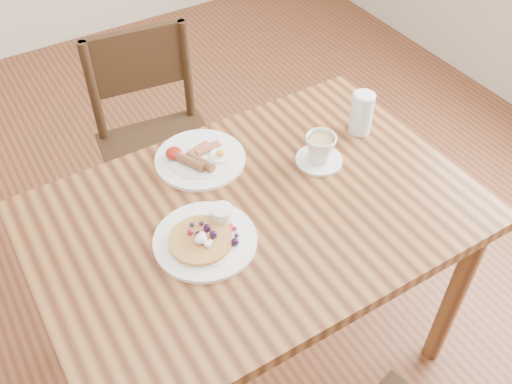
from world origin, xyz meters
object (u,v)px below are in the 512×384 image
Objects in this scene: teacup_saucer at (320,150)px; pancake_plate at (206,237)px; dining_table at (256,234)px; chair_far at (157,138)px; breakfast_plate at (199,158)px; water_glass at (362,113)px.

pancake_plate is at bearing -167.08° from teacup_saucer.
chair_far is at bearing 89.90° from dining_table.
breakfast_plate is at bearing 148.68° from teacup_saucer.
dining_table is 0.20m from pancake_plate.
teacup_saucer is at bearing 119.62° from chair_far.
chair_far is at bearing 77.35° from pancake_plate.
chair_far is (0.00, 0.72, -0.16)m from dining_table.
chair_far is 3.26× the size of breakfast_plate.
water_glass is at bearing 15.33° from dining_table.
water_glass reaches higher than dining_table.
dining_table is 4.44× the size of breakfast_plate.
pancake_plate is 2.01× the size of water_glass.
dining_table is 0.31m from teacup_saucer.
breakfast_plate is at bearing 92.53° from chair_far.
pancake_plate is (-0.17, -0.75, 0.27)m from chair_far.
breakfast_plate is 0.52m from water_glass.
pancake_plate reaches higher than dining_table.
water_glass is (0.19, 0.05, 0.02)m from teacup_saucer.
pancake_plate is 0.44m from teacup_saucer.
breakfast_plate is 0.36m from teacup_saucer.
chair_far is at bearing 84.99° from breakfast_plate.
chair_far reaches higher than teacup_saucer.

